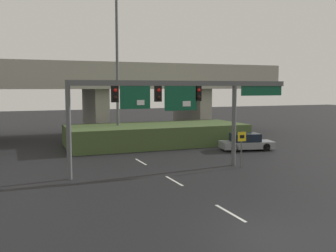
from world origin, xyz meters
TOP-DOWN VIEW (x-y plane):
  - ground_plane at (0.00, 0.00)m, footprint 160.00×160.00m
  - lane_markings at (0.00, 14.38)m, footprint 0.14×26.51m
  - signal_gantry at (1.18, 10.87)m, footprint 14.57×0.44m
  - speed_limit_sign at (5.40, 10.03)m, footprint 0.60×0.11m
  - highway_light_pole_near at (0.42, 22.22)m, footprint 0.70×0.36m
  - overpass_bridge at (0.00, 30.12)m, footprint 39.79×9.55m
  - grass_embankment at (3.82, 21.53)m, footprint 15.86×6.32m
  - parked_sedan_near_right at (9.73, 16.12)m, footprint 4.66×2.73m

SIDE VIEW (x-z plane):
  - ground_plane at x=0.00m, z-range 0.00..0.00m
  - lane_markings at x=0.00m, z-range 0.00..0.01m
  - parked_sedan_near_right at x=9.73m, z-range -0.05..1.33m
  - grass_embankment at x=3.82m, z-range 0.00..1.83m
  - speed_limit_sign at x=5.40m, z-range 0.36..2.74m
  - signal_gantry at x=1.18m, z-range 1.72..7.30m
  - overpass_bridge at x=0.00m, z-range 1.42..9.02m
  - highway_light_pole_near at x=0.42m, z-range 0.38..17.96m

